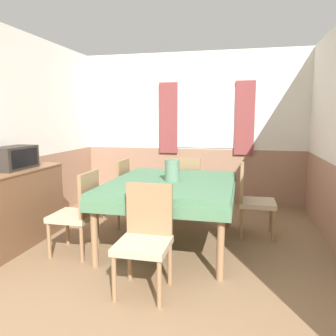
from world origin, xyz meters
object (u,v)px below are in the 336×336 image
object	(u,v)px
chair_left_far	(115,190)
sideboard	(15,207)
chair_head_window	(187,185)
chair_right_far	(252,198)
chair_head_near	(145,235)
vase	(172,170)
tv	(14,158)
chair_left_near	(79,211)
dining_table	(172,189)

from	to	relation	value
chair_left_far	sideboard	xyz separation A→B (m)	(-0.85, -0.97, -0.04)
chair_head_window	sideboard	xyz separation A→B (m)	(-1.78, -1.52, -0.04)
chair_right_far	chair_head_near	bearing A→B (deg)	-30.30
chair_head_window	vase	distance (m)	1.15
sideboard	tv	xyz separation A→B (m)	(-0.02, 0.07, 0.57)
tv	chair_left_near	bearing A→B (deg)	-8.74
chair_left_near	chair_right_far	world-z (taller)	same
chair_left_near	tv	bearing A→B (deg)	81.26
dining_table	tv	bearing A→B (deg)	-168.03
dining_table	chair_left_near	bearing A→B (deg)	-150.97
sideboard	tv	distance (m)	0.58
chair_left_far	chair_head_window	size ratio (longest dim) A/B	1.00
chair_head_near	vase	distance (m)	1.13
sideboard	tv	size ratio (longest dim) A/B	2.52
dining_table	chair_left_near	world-z (taller)	chair_left_near
chair_left_near	tv	xyz separation A→B (m)	(-0.87, 0.13, 0.54)
chair_head_window	dining_table	bearing A→B (deg)	-90.00
chair_left_near	chair_right_far	xyz separation A→B (m)	(1.85, 1.03, 0.00)
chair_right_far	tv	xyz separation A→B (m)	(-2.72, -0.89, 0.54)
chair_head_near	tv	distance (m)	1.99
chair_head_near	chair_left_far	world-z (taller)	same
chair_right_far	sideboard	world-z (taller)	chair_right_far
dining_table	chair_left_far	distance (m)	1.07
chair_head_near	chair_left_far	bearing A→B (deg)	-59.70
chair_head_near	sideboard	bearing A→B (deg)	-19.11
vase	dining_table	bearing A→B (deg)	124.72
dining_table	sideboard	distance (m)	1.85
dining_table	chair_right_far	size ratio (longest dim) A/B	1.88
chair_left_far	tv	distance (m)	1.36
chair_left_far	chair_head_window	distance (m)	1.08
chair_right_far	tv	size ratio (longest dim) A/B	1.68
chair_head_near	tv	xyz separation A→B (m)	(-1.79, 0.69, 0.54)
chair_left_far	sideboard	distance (m)	1.29
chair_left_near	sideboard	world-z (taller)	chair_left_near
vase	chair_left_far	bearing A→B (deg)	150.72
chair_left_near	chair_right_far	size ratio (longest dim) A/B	1.00
dining_table	vase	bearing A→B (deg)	-55.28
chair_left_far	chair_right_far	world-z (taller)	same
chair_head_near	chair_left_near	size ratio (longest dim) A/B	1.00
sideboard	vase	world-z (taller)	vase
chair_head_window	chair_right_far	size ratio (longest dim) A/B	1.00
dining_table	chair_head_window	xyz separation A→B (m)	(0.00, 1.07, -0.17)
chair_head_near	sideboard	world-z (taller)	chair_head_near
chair_head_window	tv	distance (m)	2.37
chair_right_far	tv	world-z (taller)	tv
chair_head_near	chair_left_near	xyz separation A→B (m)	(-0.93, 0.56, 0.00)
vase	sideboard	bearing A→B (deg)	-165.98
chair_right_far	chair_left_far	bearing A→B (deg)	-90.00
dining_table	chair_head_near	xyz separation A→B (m)	(0.00, -1.07, -0.17)
tv	chair_head_window	bearing A→B (deg)	38.96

